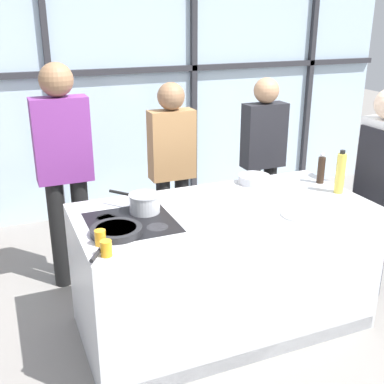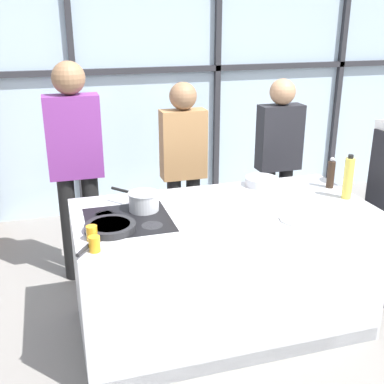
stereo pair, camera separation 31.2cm
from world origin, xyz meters
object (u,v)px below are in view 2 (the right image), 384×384
Objects in this scene: oil_bottle at (348,178)px; pepper_grinder at (331,174)px; spectator_center_right at (278,156)px; saucepan at (143,201)px; juice_glass_near at (94,244)px; juice_glass_far at (92,233)px; white_plate at (300,219)px; mixing_bowl at (261,181)px; frying_pan at (110,227)px; spectator_center_left at (183,163)px; spectator_far_left at (75,159)px.

pepper_grinder is (0.01, 0.23, -0.04)m from oil_bottle.
spectator_center_right is 5.03× the size of saucepan.
oil_bottle is 3.58× the size of juice_glass_near.
juice_glass_near is 1.00× the size of juice_glass_far.
saucepan reaches higher than white_plate.
pepper_grinder is (0.01, -0.82, 0.09)m from spectator_center_right.
pepper_grinder is at bearing -21.78° from mixing_bowl.
frying_pan is 1.27m from mixing_bowl.
white_plate is (0.89, -0.43, -0.06)m from saucepan.
spectator_center_left is 0.87m from spectator_center_right.
spectator_center_left is 18.29× the size of juice_glass_far.
pepper_grinder reaches higher than juice_glass_far.
pepper_grinder is at bearing 87.46° from oil_bottle.
spectator_center_left reaches higher than pepper_grinder.
mixing_bowl is 0.50m from pepper_grinder.
white_plate is at bearing -25.97° from saucepan.
spectator_far_left reaches higher than oil_bottle.
juice_glass_near is (-1.25, -0.06, 0.04)m from white_plate.
mixing_bowl is 0.76× the size of oil_bottle.
oil_bottle is (1.63, 0.07, 0.12)m from frying_pan.
mixing_bowl is 0.62m from oil_bottle.
frying_pan is 0.26m from juice_glass_near.
saucepan is (0.37, -0.86, -0.07)m from spectator_far_left.
pepper_grinder reaches higher than juice_glass_near.
juice_glass_far is (-1.75, -1.22, 0.03)m from spectator_center_right.
spectator_center_left reaches higher than spectator_center_right.
saucepan is 0.96m from mixing_bowl.
saucepan is (-1.38, -0.86, 0.05)m from spectator_center_right.
spectator_center_left is 6.40× the size of white_plate.
oil_bottle is at bearing 149.00° from spectator_far_left.
spectator_center_right is at bearing 69.22° from white_plate.
spectator_center_left is 5.04× the size of saucepan.
saucepan reaches higher than juice_glass_near.
mixing_bowl is 1.42m from juice_glass_far.
spectator_center_left is at bearing 54.40° from juice_glass_far.
juice_glass_far reaches higher than white_plate.
juice_glass_far is (0.00, -1.22, -0.09)m from spectator_far_left.
spectator_center_right is at bearing 90.50° from pepper_grinder.
spectator_far_left is 1.36m from juice_glass_near.
spectator_center_right is 0.78m from mixing_bowl.
spectator_center_right is at bearing 34.38° from frying_pan.
mixing_bowl is at bearing 158.22° from pepper_grinder.
white_plate is at bearing -153.29° from oil_bottle.
spectator_center_right is at bearing 89.85° from oil_bottle.
oil_bottle reaches higher than juice_glass_far.
spectator_far_left is at bearing 113.03° from saucepan.
oil_bottle reaches higher than pepper_grinder.
oil_bottle reaches higher than mixing_bowl.
juice_glass_near is at bearing -169.97° from oil_bottle.
frying_pan is at bearing -169.82° from pepper_grinder.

